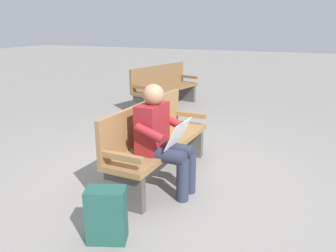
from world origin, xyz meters
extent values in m
plane|color=gray|center=(0.00, 0.00, 0.00)|extent=(40.00, 40.00, 0.00)
cube|color=olive|center=(0.00, 0.00, 0.42)|extent=(1.82, 0.57, 0.06)
cube|color=olive|center=(-0.01, -0.21, 0.68)|extent=(1.80, 0.14, 0.45)
cube|color=olive|center=(-0.85, 0.04, 0.57)|extent=(0.08, 0.48, 0.06)
cube|color=olive|center=(0.85, -0.04, 0.57)|extent=(0.08, 0.48, 0.06)
cube|color=#4C4742|center=(-0.80, 0.04, 0.20)|extent=(0.10, 0.44, 0.39)
cube|color=#4C4742|center=(0.80, -0.04, 0.20)|extent=(0.10, 0.44, 0.39)
cube|color=maroon|center=(0.31, 0.03, 0.71)|extent=(0.41, 0.24, 0.52)
sphere|color=#A87A5B|center=(0.31, 0.05, 1.07)|extent=(0.22, 0.22, 0.22)
cylinder|color=#282D42|center=(0.22, 0.25, 0.47)|extent=(0.17, 0.43, 0.15)
cylinder|color=#282D42|center=(0.42, 0.24, 0.47)|extent=(0.17, 0.43, 0.15)
cylinder|color=#282D42|center=(0.23, 0.44, 0.23)|extent=(0.13, 0.13, 0.45)
cylinder|color=#282D42|center=(0.43, 0.43, 0.23)|extent=(0.13, 0.13, 0.45)
cylinder|color=maroon|center=(0.07, 0.15, 0.74)|extent=(0.11, 0.32, 0.18)
cylinder|color=maroon|center=(0.55, 0.12, 0.74)|extent=(0.11, 0.32, 0.18)
cube|color=silver|center=(0.32, 0.33, 0.68)|extent=(0.41, 0.15, 0.27)
cube|color=#1E4C42|center=(1.31, 0.09, 0.24)|extent=(0.30, 0.37, 0.48)
cube|color=#23574C|center=(1.20, 0.04, 0.17)|extent=(0.12, 0.23, 0.22)
cube|color=brown|center=(-3.26, -1.34, 0.42)|extent=(1.86, 0.90, 0.06)
cube|color=brown|center=(-3.32, -1.55, 0.68)|extent=(1.76, 0.48, 0.45)
cube|color=brown|center=(-4.09, -1.13, 0.57)|extent=(0.17, 0.48, 0.06)
cube|color=brown|center=(-2.44, -1.54, 0.57)|extent=(0.17, 0.48, 0.06)
cube|color=#4C4742|center=(-4.04, -1.14, 0.20)|extent=(0.18, 0.44, 0.39)
cube|color=#4C4742|center=(-2.49, -1.53, 0.20)|extent=(0.18, 0.44, 0.39)
camera|label=1|loc=(3.39, 1.53, 1.77)|focal=36.17mm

